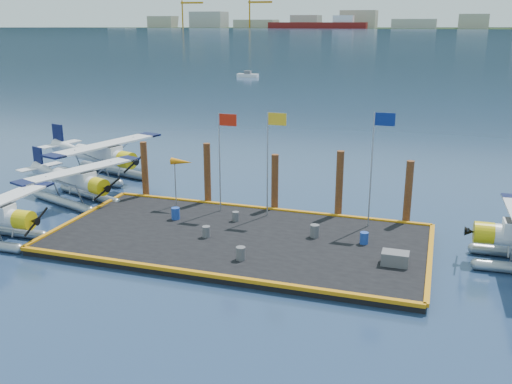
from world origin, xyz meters
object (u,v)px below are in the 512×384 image
at_px(drum_3, 206,232).
at_px(flagpole_red, 223,147).
at_px(seaplane_b, 78,183).
at_px(flagpole_blue, 376,153).
at_px(flagpole_yellow, 271,149).
at_px(windsock, 182,163).
at_px(crate, 395,258).
at_px(drum_5, 236,216).
at_px(piling_1, 207,176).
at_px(drum_4, 364,238).
at_px(piling_3, 339,186).
at_px(seaplane_c, 103,158).
at_px(drum_0, 176,213).
at_px(piling_2, 275,184).
at_px(drum_1, 241,253).
at_px(drum_2, 315,231).
at_px(piling_4, 408,195).
at_px(piling_0, 145,172).

relative_size(drum_3, flagpole_red, 0.10).
distance_m(seaplane_b, flagpole_blue, 19.39).
distance_m(flagpole_yellow, windsock, 5.87).
bearing_deg(crate, drum_5, 159.55).
distance_m(seaplane_b, flagpole_red, 10.56).
bearing_deg(piling_1, drum_4, -22.20).
relative_size(windsock, piling_3, 0.73).
xyz_separation_m(seaplane_c, drum_0, (9.82, -7.88, -0.85)).
bearing_deg(windsock, piling_2, 16.15).
height_order(drum_5, flagpole_yellow, flagpole_yellow).
height_order(seaplane_c, piling_2, piling_2).
distance_m(drum_1, piling_1, 9.89).
height_order(drum_0, piling_3, piling_3).
distance_m(drum_2, piling_4, 6.30).
bearing_deg(flagpole_yellow, piling_4, 11.60).
distance_m(drum_5, flagpole_red, 4.21).
distance_m(seaplane_c, piling_4, 23.12).
distance_m(seaplane_c, drum_2, 20.01).
relative_size(drum_2, drum_3, 1.13).
distance_m(drum_5, windsock, 5.01).
bearing_deg(flagpole_red, seaplane_c, 154.93).
height_order(flagpole_yellow, piling_0, flagpole_yellow).
xyz_separation_m(drum_2, piling_4, (4.54, 4.19, 1.26)).
relative_size(drum_3, crate, 0.48).
xyz_separation_m(drum_0, flagpole_red, (2.15, 2.27, 3.65)).
bearing_deg(piling_0, seaplane_c, 145.25).
relative_size(drum_0, piling_3, 0.16).
bearing_deg(piling_0, piling_2, 0.00).
relative_size(drum_1, piling_3, 0.15).
height_order(seaplane_b, piling_4, piling_4).
relative_size(drum_5, windsock, 0.18).
bearing_deg(drum_1, piling_0, 139.38).
distance_m(seaplane_b, drum_3, 11.58).
distance_m(crate, flagpole_blue, 6.59).
bearing_deg(seaplane_b, piling_4, 115.47).
relative_size(drum_1, piling_2, 0.17).
distance_m(drum_3, windsock, 6.13).
height_order(windsock, piling_1, piling_1).
bearing_deg(piling_3, drum_3, -135.44).
distance_m(drum_1, crate, 7.43).
height_order(drum_0, flagpole_yellow, flagpole_yellow).
bearing_deg(drum_4, piling_4, 66.76).
bearing_deg(flagpole_red, piling_2, 29.80).
xyz_separation_m(drum_3, drum_4, (8.24, 1.67, 0.01)).
bearing_deg(drum_2, drum_1, -124.05).
bearing_deg(crate, seaplane_c, 154.98).
relative_size(seaplane_c, piling_0, 2.57).
height_order(flagpole_red, piling_0, flagpole_red).
bearing_deg(piling_1, drum_1, -58.03).
height_order(drum_2, piling_1, piling_1).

